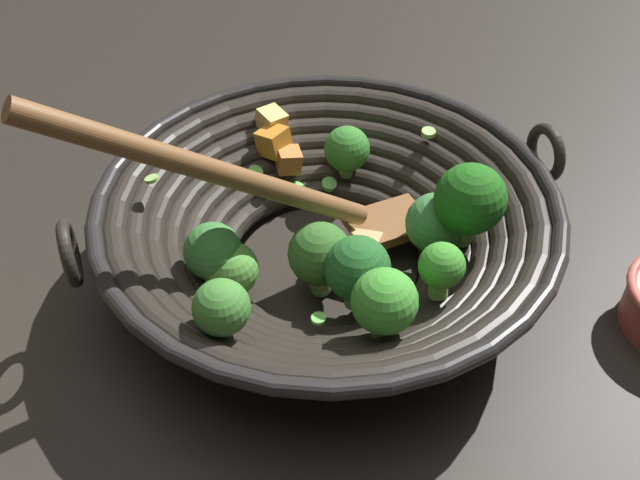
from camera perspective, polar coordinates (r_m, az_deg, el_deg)
The scene contains 2 objects.
ground_plane at distance 0.64m, azimuth 0.54°, elevation -2.68°, with size 4.00×4.00×0.00m, color #28231E.
wok at distance 0.59m, azimuth 0.70°, elevation 1.22°, with size 0.40×0.39×0.24m.
Camera 1 is at (0.08, -0.44, 0.46)m, focal length 39.07 mm.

